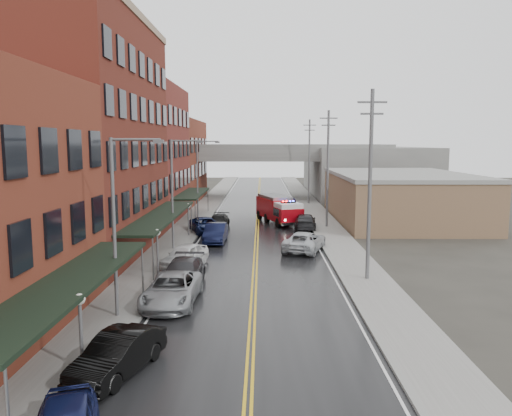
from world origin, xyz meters
name	(u,v)px	position (x,y,z in m)	size (l,w,h in m)	color
ground	(248,400)	(0.00, 0.00, 0.00)	(220.00, 220.00, 0.00)	#2D2B26
road	(257,236)	(0.00, 30.00, 0.01)	(11.00, 160.00, 0.02)	black
sidewalk_left	(179,236)	(-7.30, 30.00, 0.07)	(3.00, 160.00, 0.15)	slate
sidewalk_right	(335,236)	(7.30, 30.00, 0.07)	(3.00, 160.00, 0.15)	slate
curb_left	(197,236)	(-5.65, 30.00, 0.07)	(0.30, 160.00, 0.15)	gray
curb_right	(317,236)	(5.65, 30.00, 0.07)	(0.30, 160.00, 0.15)	gray
brick_building_b	(85,139)	(-13.30, 23.00, 9.00)	(9.00, 20.00, 18.00)	#591D17
brick_building_c	(140,154)	(-13.30, 40.50, 7.50)	(9.00, 15.00, 15.00)	maroon
brick_building_far	(169,161)	(-13.30, 58.00, 6.00)	(9.00, 20.00, 12.00)	maroon
tan_building	(399,198)	(16.00, 40.00, 2.50)	(14.00, 22.00, 5.00)	olive
right_far_block	(364,170)	(18.00, 70.00, 4.00)	(18.00, 30.00, 8.00)	slate
awning_0	(71,282)	(-7.49, 4.00, 2.99)	(2.60, 16.00, 3.09)	black
awning_1	(162,216)	(-7.49, 23.00, 2.99)	(2.60, 18.00, 3.09)	black
awning_2	(192,194)	(-7.49, 40.50, 2.99)	(2.60, 13.00, 3.09)	black
globe_lamp_0	(80,314)	(-6.40, 2.00, 2.31)	(0.44, 0.44, 3.12)	#59595B
globe_lamp_1	(157,242)	(-6.40, 16.00, 2.31)	(0.44, 0.44, 3.12)	#59595B
globe_lamp_2	(188,212)	(-6.40, 30.00, 2.31)	(0.44, 0.44, 3.12)	#59595B
street_lamp_0	(119,216)	(-6.55, 8.00, 5.19)	(2.64, 0.22, 9.00)	#59595B
street_lamp_1	(175,187)	(-6.55, 24.00, 5.19)	(2.64, 0.22, 9.00)	#59595B
street_lamp_2	(200,175)	(-6.55, 40.00, 5.19)	(2.64, 0.22, 9.00)	#59595B
utility_pole_0	(370,182)	(7.20, 15.00, 6.31)	(1.80, 0.24, 12.00)	#59595B
utility_pole_1	(328,167)	(7.20, 35.00, 6.31)	(1.80, 0.24, 12.00)	#59595B
utility_pole_2	(309,160)	(7.20, 55.00, 6.31)	(1.80, 0.24, 12.00)	#59595B
overpass	(259,161)	(0.00, 62.00, 5.99)	(40.00, 10.00, 7.50)	slate
fire_truck	(279,209)	(2.34, 37.94, 1.59)	(5.17, 8.42, 2.93)	#960610
parked_car_left_1	(118,354)	(-5.00, 1.90, 0.79)	(1.66, 4.77, 1.57)	black
parked_car_left_2	(172,290)	(-4.43, 10.20, 0.81)	(2.70, 5.86, 1.63)	gray
parked_car_left_3	(182,273)	(-4.39, 13.55, 0.82)	(2.29, 5.63, 1.63)	#2C2B2E
parked_car_left_4	(185,256)	(-5.00, 18.42, 0.81)	(1.92, 4.78, 1.63)	white
parked_car_left_5	(216,233)	(-3.60, 27.20, 0.83)	(1.76, 5.06, 1.67)	black
parked_car_left_6	(206,225)	(-5.00, 31.78, 0.75)	(2.49, 5.41, 1.50)	#141F4C
parked_car_left_7	(219,221)	(-3.99, 34.80, 0.69)	(1.92, 4.73, 1.37)	black
parked_car_right_0	(305,241)	(3.95, 23.80, 0.79)	(2.63, 5.71, 1.59)	#B5B9BD
parked_car_right_1	(305,221)	(4.88, 34.20, 0.77)	(2.17, 5.34, 1.55)	#262628
parked_car_right_2	(288,209)	(3.60, 43.61, 0.77)	(1.82, 4.52, 1.54)	#BBBBBB
parked_car_right_3	(287,204)	(3.75, 49.00, 0.81)	(1.72, 4.92, 1.62)	black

